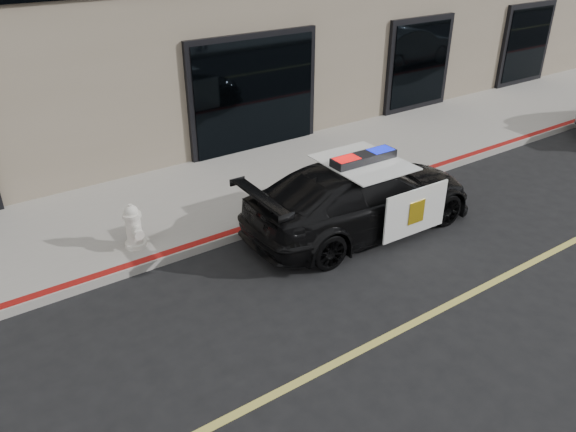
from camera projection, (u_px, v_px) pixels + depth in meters
ground at (524, 266)px, 9.41m from camera, size 120.00×120.00×0.00m
sidewalk_n at (330, 162)px, 13.19m from camera, size 60.00×3.50×0.15m
police_car at (361, 196)px, 10.26m from camera, size 2.25×4.69×1.50m
fire_hydrant at (134, 227)px, 9.52m from camera, size 0.37×0.51×0.81m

